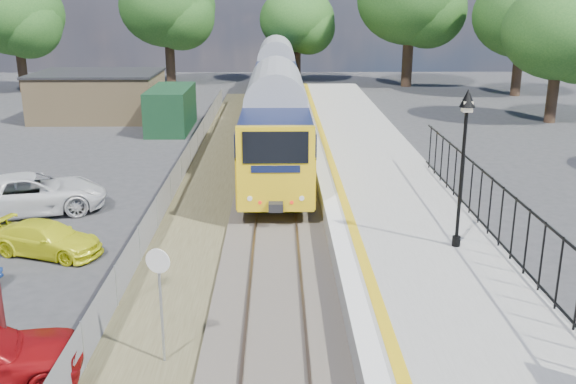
{
  "coord_description": "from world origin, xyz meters",
  "views": [
    {
      "loc": [
        0.07,
        -11.48,
        7.89
      ],
      "look_at": [
        0.39,
        7.9,
        2.0
      ],
      "focal_mm": 40.0,
      "sensor_mm": 36.0,
      "label": 1
    }
  ],
  "objects_px": {
    "train": "(276,87)",
    "speed_sign": "(160,287)",
    "victorian_lamp_north": "(465,132)",
    "car_yellow": "(47,239)",
    "car_white": "(31,194)"
  },
  "relations": [
    {
      "from": "train",
      "to": "speed_sign",
      "type": "relative_size",
      "value": 14.67
    },
    {
      "from": "victorian_lamp_north",
      "to": "train",
      "type": "relative_size",
      "value": 0.11
    },
    {
      "from": "car_yellow",
      "to": "victorian_lamp_north",
      "type": "bearing_deg",
      "value": -79.28
    },
    {
      "from": "victorian_lamp_north",
      "to": "car_white",
      "type": "height_order",
      "value": "victorian_lamp_north"
    },
    {
      "from": "speed_sign",
      "to": "car_yellow",
      "type": "height_order",
      "value": "speed_sign"
    },
    {
      "from": "car_yellow",
      "to": "car_white",
      "type": "height_order",
      "value": "car_white"
    },
    {
      "from": "train",
      "to": "victorian_lamp_north",
      "type": "bearing_deg",
      "value": -77.62
    },
    {
      "from": "victorian_lamp_north",
      "to": "train",
      "type": "bearing_deg",
      "value": 102.38
    },
    {
      "from": "speed_sign",
      "to": "victorian_lamp_north",
      "type": "bearing_deg",
      "value": 46.98
    },
    {
      "from": "speed_sign",
      "to": "car_white",
      "type": "distance_m",
      "value": 12.67
    },
    {
      "from": "car_yellow",
      "to": "car_white",
      "type": "relative_size",
      "value": 0.66
    },
    {
      "from": "train",
      "to": "speed_sign",
      "type": "distance_m",
      "value": 29.01
    },
    {
      "from": "victorian_lamp_north",
      "to": "car_white",
      "type": "xyz_separation_m",
      "value": [
        -14.59,
        5.88,
        -3.53
      ]
    },
    {
      "from": "victorian_lamp_north",
      "to": "speed_sign",
      "type": "height_order",
      "value": "victorian_lamp_north"
    },
    {
      "from": "speed_sign",
      "to": "car_white",
      "type": "relative_size",
      "value": 0.51
    }
  ]
}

